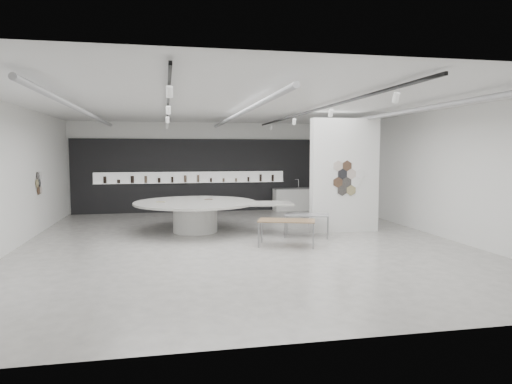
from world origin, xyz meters
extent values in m
cube|color=#B2AEA8|center=(0.00, 0.00, -0.01)|extent=(12.00, 14.00, 0.01)
cube|color=silver|center=(0.00, 0.00, 3.80)|extent=(12.00, 14.00, 0.01)
cube|color=white|center=(0.00, 7.00, 1.90)|extent=(12.00, 0.01, 3.80)
cube|color=white|center=(0.00, -7.00, 1.90)|extent=(12.00, 0.01, 3.80)
cube|color=white|center=(6.00, 0.00, 1.90)|extent=(0.01, 14.00, 3.80)
cube|color=white|center=(-6.00, 0.00, 1.90)|extent=(0.01, 14.00, 3.80)
cylinder|color=#939396|center=(-4.20, 0.50, 3.62)|extent=(0.12, 12.00, 0.12)
cylinder|color=#939396|center=(0.00, 0.50, 3.62)|extent=(0.12, 12.00, 0.12)
cylinder|color=#939396|center=(4.20, 0.50, 3.62)|extent=(0.12, 12.00, 0.12)
cube|color=black|center=(-2.00, 0.00, 3.70)|extent=(0.05, 13.00, 0.06)
cylinder|color=white|center=(-2.00, -5.00, 3.52)|extent=(0.11, 0.18, 0.21)
cylinder|color=white|center=(-2.00, -1.70, 3.52)|extent=(0.11, 0.18, 0.21)
cylinder|color=white|center=(-2.00, 1.60, 3.52)|extent=(0.11, 0.18, 0.21)
cylinder|color=white|center=(-2.00, 4.90, 3.52)|extent=(0.11, 0.18, 0.21)
cube|color=black|center=(2.00, 0.00, 3.70)|extent=(0.05, 13.00, 0.06)
cylinder|color=white|center=(2.00, -5.00, 3.52)|extent=(0.11, 0.18, 0.21)
cylinder|color=white|center=(2.00, -1.70, 3.52)|extent=(0.11, 0.18, 0.21)
cylinder|color=white|center=(2.00, 1.60, 3.52)|extent=(0.11, 0.18, 0.21)
cylinder|color=white|center=(2.00, 4.90, 3.52)|extent=(0.11, 0.18, 0.21)
cylinder|color=#503828|center=(-5.97, 2.50, 1.35)|extent=(0.03, 0.28, 0.28)
cylinder|color=beige|center=(-5.97, 2.76, 1.35)|extent=(0.03, 0.28, 0.28)
cylinder|color=black|center=(-5.97, 2.63, 1.58)|extent=(0.03, 0.28, 0.28)
cylinder|color=#93865A|center=(-5.97, 2.37, 1.58)|extent=(0.03, 0.28, 0.28)
cylinder|color=black|center=(-5.97, 2.50, 1.81)|extent=(0.03, 0.28, 0.28)
cylinder|color=white|center=(-5.97, 2.76, 1.81)|extent=(0.03, 0.28, 0.28)
cube|color=black|center=(0.00, 6.94, 1.55)|extent=(11.80, 0.10, 3.10)
cube|color=white|center=(-1.00, 6.87, 1.48)|extent=(8.00, 0.06, 0.46)
cube|color=white|center=(-1.00, 6.81, 1.25)|extent=(8.00, 0.18, 0.02)
cylinder|color=black|center=(-4.53, 6.81, 1.41)|extent=(0.13, 0.13, 0.29)
cylinder|color=black|center=(-3.99, 6.81, 1.34)|extent=(0.13, 0.13, 0.15)
cylinder|color=black|center=(-3.44, 6.81, 1.42)|extent=(0.14, 0.14, 0.30)
cylinder|color=brown|center=(-2.90, 6.81, 1.41)|extent=(0.12, 0.12, 0.29)
cylinder|color=black|center=(-2.36, 6.81, 1.37)|extent=(0.12, 0.12, 0.21)
cylinder|color=black|center=(-1.81, 6.81, 1.39)|extent=(0.10, 0.10, 0.25)
cylinder|color=brown|center=(-1.27, 6.81, 1.42)|extent=(0.12, 0.12, 0.30)
cylinder|color=brown|center=(-0.73, 6.81, 1.42)|extent=(0.10, 0.10, 0.31)
cylinder|color=black|center=(-0.19, 6.81, 1.35)|extent=(0.09, 0.09, 0.17)
cylinder|color=brown|center=(0.36, 6.81, 1.35)|extent=(0.10, 0.10, 0.16)
cylinder|color=brown|center=(0.90, 6.81, 1.34)|extent=(0.09, 0.09, 0.15)
cylinder|color=black|center=(1.44, 6.81, 1.37)|extent=(0.09, 0.09, 0.21)
cylinder|color=black|center=(1.99, 6.81, 1.42)|extent=(0.11, 0.11, 0.31)
cylinder|color=black|center=(2.53, 6.81, 1.41)|extent=(0.11, 0.11, 0.29)
cube|color=white|center=(3.50, 1.00, 1.80)|extent=(2.20, 0.35, 3.60)
cylinder|color=black|center=(3.50, 0.81, 1.60)|extent=(0.34, 0.03, 0.34)
cylinder|color=white|center=(3.80, 0.81, 1.60)|extent=(0.34, 0.03, 0.34)
cylinder|color=#503828|center=(3.20, 0.81, 1.60)|extent=(0.34, 0.03, 0.34)
cylinder|color=beige|center=(3.65, 0.81, 1.86)|extent=(0.34, 0.03, 0.34)
cylinder|color=black|center=(3.35, 0.81, 1.86)|extent=(0.34, 0.03, 0.34)
cylinder|color=#93865A|center=(3.65, 0.81, 1.34)|extent=(0.34, 0.03, 0.34)
cylinder|color=black|center=(3.35, 0.81, 1.34)|extent=(0.34, 0.03, 0.34)
cylinder|color=white|center=(3.95, 0.81, 1.86)|extent=(0.34, 0.03, 0.34)
cylinder|color=#503828|center=(3.50, 0.81, 2.12)|extent=(0.34, 0.03, 0.34)
cylinder|color=beige|center=(3.20, 0.81, 2.12)|extent=(0.34, 0.03, 0.34)
cylinder|color=white|center=(-1.18, 1.85, 0.46)|extent=(1.51, 1.51, 0.91)
cylinder|color=#AAA8A1|center=(-1.18, 1.85, 0.94)|extent=(4.19, 4.19, 0.06)
cube|color=#AAA8A1|center=(0.91, 1.13, 0.95)|extent=(1.81, 1.22, 0.06)
cube|color=#93865A|center=(-2.25, 1.94, 0.98)|extent=(0.28, 0.22, 0.01)
cube|color=#503828|center=(-0.70, 2.45, 0.98)|extent=(0.28, 0.22, 0.01)
cube|color=brown|center=(1.11, -0.82, 0.70)|extent=(1.68, 1.20, 0.03)
cube|color=slate|center=(0.32, -0.91, 0.34)|extent=(0.05, 0.05, 0.68)
cube|color=slate|center=(0.54, -0.27, 0.34)|extent=(0.05, 0.05, 0.68)
cube|color=slate|center=(1.69, -1.37, 0.34)|extent=(0.05, 0.05, 0.68)
cube|color=slate|center=(1.90, -0.73, 0.34)|extent=(0.05, 0.05, 0.68)
cube|color=gray|center=(2.05, 0.34, 0.67)|extent=(1.48, 1.10, 0.03)
cube|color=slate|center=(1.36, 0.29, 0.33)|extent=(0.05, 0.05, 0.65)
cube|color=slate|center=(1.57, 0.84, 0.33)|extent=(0.05, 0.05, 0.65)
cube|color=slate|center=(2.53, -0.16, 0.33)|extent=(0.05, 0.05, 0.65)
cube|color=slate|center=(2.74, 0.39, 0.33)|extent=(0.05, 0.05, 0.65)
cube|color=white|center=(3.37, 6.52, 0.47)|extent=(1.70, 0.71, 0.94)
cube|color=gray|center=(3.37, 6.52, 0.96)|extent=(1.74, 0.75, 0.03)
cylinder|color=silver|center=(3.67, 6.69, 1.16)|extent=(0.03, 0.03, 0.38)
cylinder|color=silver|center=(3.59, 6.69, 1.34)|extent=(0.17, 0.03, 0.03)
camera|label=1|loc=(-2.09, -12.65, 2.54)|focal=32.00mm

